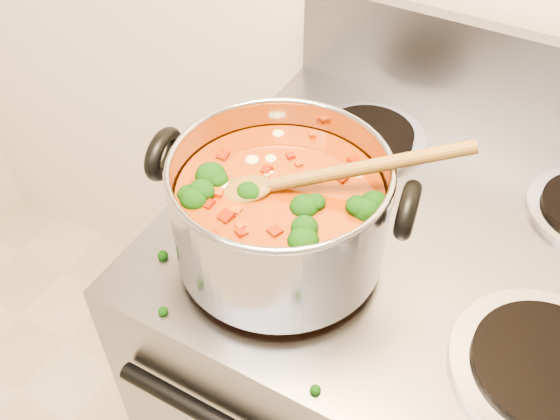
{
  "coord_description": "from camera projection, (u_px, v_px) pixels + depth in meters",
  "views": [
    {
      "loc": [
        0.1,
        0.54,
        1.55
      ],
      "look_at": [
        -0.16,
        1.02,
        1.01
      ],
      "focal_mm": 40.0,
      "sensor_mm": 36.0,
      "label": 1
    }
  ],
  "objects": [
    {
      "name": "wooden_spoon",
      "position": [
        300.0,
        180.0,
        0.73
      ],
      "size": [
        0.28,
        0.18,
        0.09
      ],
      "rotation": [
        0.0,
        0.0,
        0.51
      ],
      "color": "brown",
      "rests_on": "stockpot"
    },
    {
      "name": "cooktop_crumbs",
      "position": [
        222.0,
        258.0,
        0.82
      ],
      "size": [
        0.32,
        0.32,
        0.01
      ],
      "color": "black",
      "rests_on": "electric_range"
    },
    {
      "name": "electric_range",
      "position": [
        398.0,
        397.0,
        1.18
      ],
      "size": [
        0.73,
        0.66,
        1.08
      ],
      "color": "gray",
      "rests_on": "ground"
    },
    {
      "name": "stockpot",
      "position": [
        280.0,
        212.0,
        0.77
      ],
      "size": [
        0.33,
        0.27,
        0.16
      ],
      "rotation": [
        0.0,
        0.0,
        0.18
      ],
      "color": "#9F9FA7",
      "rests_on": "electric_range"
    }
  ]
}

